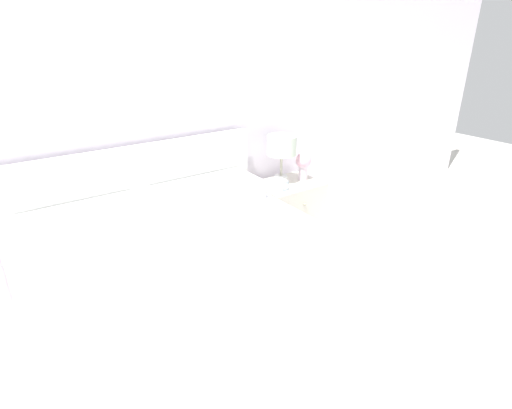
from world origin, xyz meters
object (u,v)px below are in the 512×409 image
(nightstand, at_px, (288,212))
(table_lamp, at_px, (282,148))
(bed, at_px, (211,308))
(flower_vase, at_px, (304,163))
(alarm_clock, at_px, (283,185))

(nightstand, distance_m, table_lamp, 0.55)
(bed, distance_m, flower_vase, 1.55)
(bed, relative_size, alarm_clock, 26.83)
(flower_vase, bearing_deg, alarm_clock, -161.35)
(nightstand, relative_size, table_lamp, 1.36)
(nightstand, bearing_deg, flower_vase, -0.85)
(table_lamp, height_order, flower_vase, table_lamp)
(nightstand, bearing_deg, table_lamp, 135.72)
(nightstand, xyz_separation_m, alarm_clock, (-0.13, -0.10, 0.30))
(table_lamp, distance_m, flower_vase, 0.25)
(bed, xyz_separation_m, flower_vase, (1.30, 0.76, 0.37))
(table_lamp, distance_m, alarm_clock, 0.30)
(nightstand, height_order, flower_vase, flower_vase)
(nightstand, bearing_deg, alarm_clock, -144.32)
(table_lamp, xyz_separation_m, alarm_clock, (-0.09, -0.14, -0.25))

